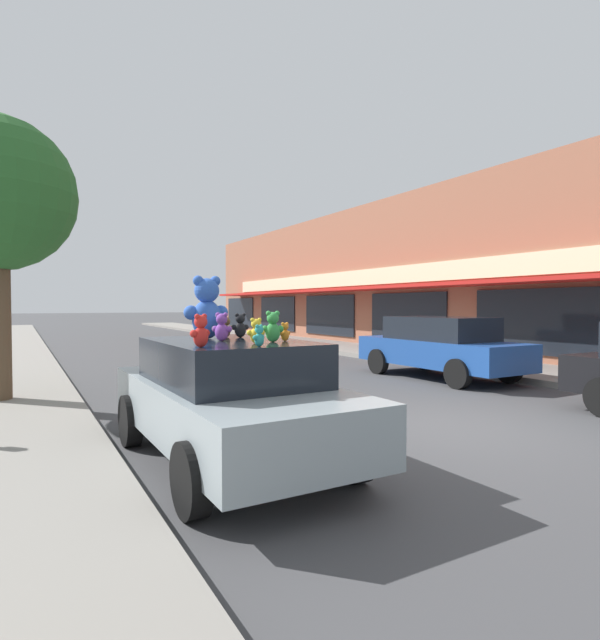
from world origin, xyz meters
TOP-DOWN VIEW (x-y plane):
  - ground_plane at (0.00, 0.00)m, footprint 260.00×260.00m
  - storefront_row at (15.51, 12.65)m, footprint 16.95×34.54m
  - plush_art_car at (-3.59, 0.04)m, footprint 2.01×4.24m
  - teddy_bear_giant at (-3.72, 0.44)m, footprint 0.57×0.35m
  - teddy_bear_black at (-3.25, 0.49)m, footprint 0.24×0.16m
  - teddy_bear_yellow at (-3.50, -0.55)m, footprint 0.21×0.14m
  - teddy_bear_purple at (-3.70, -0.04)m, footprint 0.23×0.22m
  - teddy_bear_brown at (-3.40, 0.61)m, footprint 0.18×0.18m
  - teddy_bear_red at (-4.20, -0.77)m, footprint 0.25×0.19m
  - teddy_bear_cream at (-3.62, 0.19)m, footprint 0.24×0.15m
  - teddy_bear_green at (-3.25, -0.47)m, footprint 0.27×0.19m
  - teddy_bear_orange at (-3.06, -0.40)m, footprint 0.17×0.11m
  - teddy_bear_teal at (-3.65, -0.97)m, footprint 0.17×0.13m
  - parked_car_far_center at (3.71, 3.88)m, footprint 1.94×4.62m

SIDE VIEW (x-z plane):
  - ground_plane at x=0.00m, z-range 0.00..0.00m
  - plush_art_car at x=-3.59m, z-range 0.05..1.52m
  - parked_car_far_center at x=3.71m, z-range 0.05..1.64m
  - teddy_bear_orange at x=-3.06m, z-range 1.46..1.69m
  - teddy_bear_teal at x=-3.65m, z-range 1.46..1.69m
  - teddy_bear_brown at x=-3.40m, z-range 1.46..1.73m
  - teddy_bear_yellow at x=-3.50m, z-range 1.46..1.74m
  - teddy_bear_black at x=-3.25m, z-range 1.46..1.78m
  - teddy_bear_cream at x=-3.62m, z-range 1.46..1.78m
  - teddy_bear_red at x=-4.20m, z-range 1.46..1.80m
  - teddy_bear_purple at x=-3.70m, z-range 1.46..1.80m
  - teddy_bear_green at x=-3.25m, z-range 1.46..1.82m
  - teddy_bear_giant at x=-3.72m, z-range 1.45..2.24m
  - storefront_row at x=15.51m, z-range 0.00..6.44m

